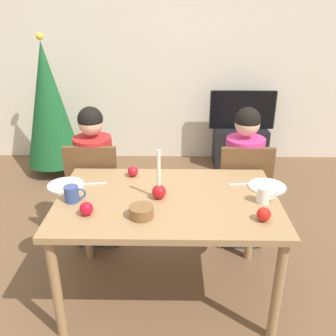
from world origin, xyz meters
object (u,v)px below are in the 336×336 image
at_px(bowl_walnuts, 141,212).
at_px(mug_left, 72,194).
at_px(person_right_child, 242,180).
at_px(christmas_tree, 49,105).
at_px(tv, 242,110).
at_px(apple_by_right_mug, 86,209).
at_px(apple_near_candle, 133,171).
at_px(plate_right, 267,186).
at_px(chair_left, 95,187).
at_px(dining_table, 167,210).
at_px(candle_centerpiece, 159,188).
at_px(apple_by_left_plate, 264,214).
at_px(chair_right, 242,188).
at_px(tv_stand, 239,146).
at_px(mug_right, 264,195).
at_px(plate_left, 66,185).
at_px(person_left_child, 96,179).

bearing_deg(bowl_walnuts, mug_left, 157.97).
xyz_separation_m(person_right_child, christmas_tree, (-1.98, 1.38, 0.26)).
height_order(tv, apple_by_right_mug, tv).
height_order(apple_near_candle, apple_by_right_mug, apple_by_right_mug).
bearing_deg(plate_right, chair_left, 160.58).
relative_size(dining_table, bowl_walnuts, 9.89).
bearing_deg(tv, christmas_tree, -172.94).
height_order(tv, candle_centerpiece, candle_centerpiece).
bearing_deg(mug_left, candle_centerpiece, 5.42).
distance_m(candle_centerpiece, apple_by_left_plate, 0.65).
bearing_deg(mug_left, person_right_child, 30.16).
height_order(plate_right, mug_left, mug_left).
relative_size(christmas_tree, apple_by_right_mug, 19.93).
relative_size(person_right_child, apple_near_candle, 15.64).
distance_m(mug_left, apple_near_candle, 0.50).
height_order(plate_right, bowl_walnuts, bowl_walnuts).
height_order(chair_right, person_right_child, person_right_child).
height_order(christmas_tree, mug_left, christmas_tree).
xyz_separation_m(tv_stand, plate_right, (-0.20, -2.14, 0.52)).
distance_m(chair_left, mug_right, 1.39).
height_order(plate_right, apple_by_right_mug, apple_by_right_mug).
bearing_deg(candle_centerpiece, chair_left, 131.99).
xyz_separation_m(dining_table, apple_by_right_mug, (-0.47, -0.21, 0.12)).
bearing_deg(christmas_tree, tv, 7.06).
bearing_deg(bowl_walnuts, candle_centerpiece, 68.14).
bearing_deg(apple_near_candle, plate_left, -159.79).
distance_m(dining_table, plate_right, 0.69).
bearing_deg(plate_left, chair_left, 78.19).
height_order(candle_centerpiece, apple_by_left_plate, candle_centerpiece).
bearing_deg(person_left_child, apple_by_left_plate, -38.04).
bearing_deg(christmas_tree, tv_stand, 7.04).
xyz_separation_m(chair_right, tv, (0.27, 1.69, 0.20)).
bearing_deg(plate_right, christmas_tree, 137.72).
bearing_deg(mug_right, person_right_child, 89.86).
bearing_deg(tv, plate_right, -95.39).
bearing_deg(christmas_tree, apple_near_candle, -56.38).
xyz_separation_m(chair_left, mug_left, (0.01, -0.66, 0.29)).
xyz_separation_m(person_left_child, candle_centerpiece, (0.54, -0.64, 0.25)).
height_order(person_right_child, plate_left, person_right_child).
distance_m(mug_right, bowl_walnuts, 0.76).
xyz_separation_m(tv, mug_left, (-1.45, -2.35, 0.09)).
bearing_deg(tv, person_left_child, -131.38).
bearing_deg(apple_near_candle, person_left_child, 137.51).
xyz_separation_m(chair_right, tv_stand, (0.27, 1.69, -0.27)).
distance_m(chair_left, plate_right, 1.36).
xyz_separation_m(chair_left, person_right_child, (1.19, 0.03, 0.06)).
height_order(mug_left, apple_near_candle, mug_left).
xyz_separation_m(chair_right, person_left_child, (-1.19, 0.03, 0.06)).
height_order(person_right_child, mug_left, person_right_child).
height_order(dining_table, mug_left, mug_left).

